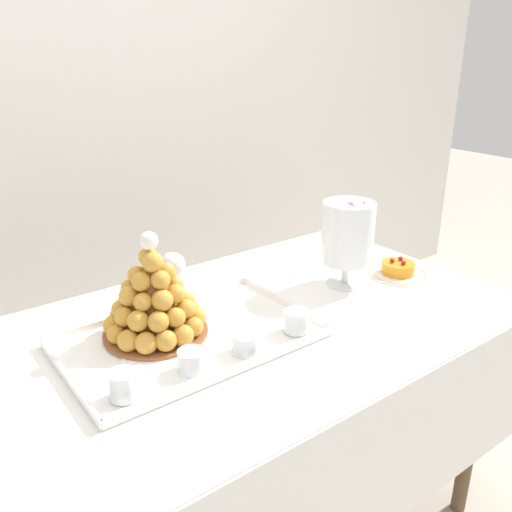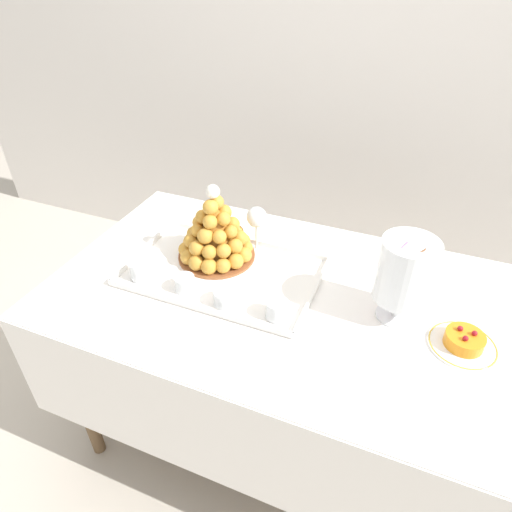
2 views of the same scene
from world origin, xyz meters
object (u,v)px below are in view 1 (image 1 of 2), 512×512
Objects in this scene: croquembouche at (154,299)px; wine_glass at (173,268)px; dessert_cup_left at (123,386)px; dessert_cup_mid_right at (296,322)px; macaron_goblet at (348,233)px; fruit_tart_plate at (398,270)px; dessert_cup_centre at (246,344)px; dessert_cup_mid_left at (191,361)px; serving_tray at (191,339)px.

croquembouche reaches higher than wine_glass.
dessert_cup_left is (-0.16, -0.19, -0.07)m from croquembouche.
wine_glass is at bearing 121.70° from dessert_cup_mid_right.
dessert_cup_left is 0.39m from wine_glass.
macaron_goblet is (0.74, 0.13, 0.12)m from dessert_cup_left.
macaron_goblet is at bearing 164.61° from fruit_tart_plate.
dessert_cup_centre is (0.29, -0.01, -0.01)m from dessert_cup_left.
macaron_goblet reaches higher than dessert_cup_left.
wine_glass reaches higher than dessert_cup_mid_left.
dessert_cup_mid_left reaches higher than serving_tray.
fruit_tart_plate is (0.75, -0.10, -0.09)m from croquembouche.
wine_glass reaches higher than dessert_cup_centre.
fruit_tart_plate is (0.76, 0.08, -0.01)m from dessert_cup_mid_left.
dessert_cup_mid_right is at bearing -0.96° from dessert_cup_mid_left.
dessert_cup_mid_left is at bearing -112.22° from wine_glass.
wine_glass is (-0.47, 0.15, -0.04)m from macaron_goblet.
serving_tray is 2.28× the size of macaron_goblet.
croquembouche is 1.00× the size of macaron_goblet.
dessert_cup_left is 0.93× the size of dessert_cup_mid_right.
macaron_goblet is (0.30, 0.13, 0.12)m from dessert_cup_mid_right.
wine_glass reaches higher than fruit_tart_plate.
croquembouche is 0.34m from dessert_cup_mid_right.
dessert_cup_centre is 0.25× the size of macaron_goblet.
dessert_cup_left is at bearing -174.89° from fruit_tart_plate.
croquembouche is at bearing 86.54° from dessert_cup_mid_left.
dessert_cup_mid_right reaches higher than serving_tray.
serving_tray is at bearing 150.97° from dessert_cup_mid_right.
dessert_cup_left reaches higher than serving_tray.
macaron_goblet reaches higher than dessert_cup_centre.
dessert_cup_mid_right is at bearing -156.13° from macaron_goblet.
dessert_cup_left reaches higher than dessert_cup_centre.
dessert_cup_centre is 1.05× the size of dessert_cup_mid_right.
dessert_cup_mid_left is (-0.07, -0.12, 0.02)m from serving_tray.
dessert_cup_mid_left is (-0.01, -0.18, -0.07)m from croquembouche.
macaron_goblet is at bearing 17.05° from dessert_cup_centre.
wine_glass reaches higher than dessert_cup_mid_right.
dessert_cup_centre is 0.40× the size of wine_glass.
serving_tray is 0.70m from fruit_tart_plate.
macaron_goblet is at bearing 10.01° from dessert_cup_left.
dessert_cup_left is at bearing 179.73° from dessert_cup_mid_right.
croquembouche is 0.14m from wine_glass.
dessert_cup_centre is at bearing -177.73° from dessert_cup_mid_right.
serving_tray is 0.25m from dessert_cup_left.
dessert_cup_mid_right is 0.35× the size of fruit_tart_plate.
serving_tray is 3.41× the size of fruit_tart_plate.
serving_tray is at bearing -50.38° from croquembouche.
macaron_goblet is (0.52, 0.01, 0.15)m from serving_tray.
croquembouche is at bearing -137.71° from wine_glass.
croquembouche is at bearing 122.29° from dessert_cup_centre.
serving_tray is at bearing 117.99° from dessert_cup_centre.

